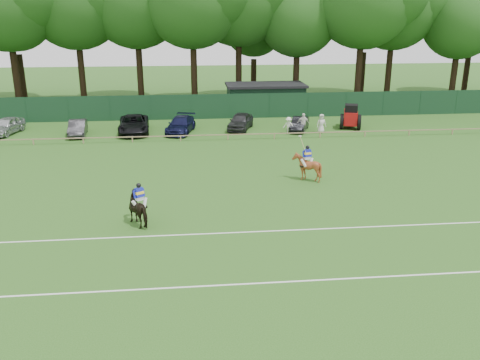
{
  "coord_description": "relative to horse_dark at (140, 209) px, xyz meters",
  "views": [
    {
      "loc": [
        -2.25,
        -23.9,
        10.45
      ],
      "look_at": [
        0.5,
        3.0,
        1.4
      ],
      "focal_mm": 38.0,
      "sensor_mm": 36.0,
      "label": 1
    }
  ],
  "objects": [
    {
      "name": "spectator_mid",
      "position": [
        12.75,
        19.18,
        0.08
      ],
      "size": [
        1.11,
        0.59,
        1.81
      ],
      "primitive_type": "imported",
      "rotation": [
        0.0,
        0.0,
        -0.14
      ],
      "color": "white",
      "rests_on": "ground"
    },
    {
      "name": "pitch_rail",
      "position": [
        4.88,
        17.41,
        -0.38
      ],
      "size": [
        62.1,
        0.1,
        0.5
      ],
      "color": "#997F5B",
      "rests_on": "ground"
    },
    {
      "name": "hatch_grey",
      "position": [
        7.36,
        21.34,
        -0.08
      ],
      "size": [
        3.12,
        4.74,
        1.5
      ],
      "primitive_type": "imported",
      "rotation": [
        0.0,
        0.0,
        -0.33
      ],
      "color": "#2C2C2E",
      "rests_on": "ground"
    },
    {
      "name": "pitch_lines",
      "position": [
        4.88,
        -4.09,
        -0.82
      ],
      "size": [
        60.0,
        5.1,
        0.01
      ],
      "color": "silver",
      "rests_on": "ground"
    },
    {
      "name": "ground",
      "position": [
        4.88,
        -0.59,
        -0.83
      ],
      "size": [
        160.0,
        160.0,
        0.0
      ],
      "primitive_type": "plane",
      "color": "#1E4C14",
      "rests_on": "ground"
    },
    {
      "name": "rider_dark",
      "position": [
        0.01,
        -0.01,
        0.74
      ],
      "size": [
        0.85,
        0.65,
        1.41
      ],
      "rotation": [
        0.0,
        0.0,
        3.75
      ],
      "color": "silver",
      "rests_on": "ground"
    },
    {
      "name": "utility_shed",
      "position": [
        10.88,
        29.41,
        0.71
      ],
      "size": [
        8.4,
        4.4,
        3.04
      ],
      "color": "#14331E",
      "rests_on": "ground"
    },
    {
      "name": "estate_black",
      "position": [
        12.65,
        20.22,
        -0.21
      ],
      "size": [
        2.53,
        3.95,
        1.23
      ],
      "primitive_type": "imported",
      "rotation": [
        0.0,
        0.0,
        -0.36
      ],
      "color": "black",
      "rests_on": "ground"
    },
    {
      "name": "sedan_navy",
      "position": [
        1.88,
        20.53,
        -0.12
      ],
      "size": [
        3.04,
        5.23,
        1.42
      ],
      "primitive_type": "imported",
      "rotation": [
        0.0,
        0.0,
        -0.23
      ],
      "color": "#101234",
      "rests_on": "ground"
    },
    {
      "name": "tractor",
      "position": [
        17.6,
        20.77,
        0.24
      ],
      "size": [
        2.48,
        3.08,
        2.25
      ],
      "rotation": [
        0.0,
        0.0,
        -0.29
      ],
      "color": "#9E0E0F",
      "rests_on": "ground"
    },
    {
      "name": "suv_black",
      "position": [
        -2.29,
        20.82,
        -0.05
      ],
      "size": [
        2.97,
        5.78,
        1.56
      ],
      "primitive_type": "imported",
      "rotation": [
        0.0,
        0.0,
        0.07
      ],
      "color": "black",
      "rests_on": "ground"
    },
    {
      "name": "perimeter_fence",
      "position": [
        4.88,
        26.41,
        0.42
      ],
      "size": [
        92.08,
        0.08,
        2.5
      ],
      "color": "#14351E",
      "rests_on": "ground"
    },
    {
      "name": "horse_dark",
      "position": [
        0.0,
        0.0,
        0.0
      ],
      "size": [
        1.85,
        2.12,
        1.66
      ],
      "primitive_type": "imported",
      "rotation": [
        0.0,
        0.0,
        3.75
      ],
      "color": "black",
      "rests_on": "ground"
    },
    {
      "name": "sedan_silver",
      "position": [
        -13.54,
        21.61,
        -0.09
      ],
      "size": [
        2.6,
        4.62,
        1.48
      ],
      "primitive_type": "imported",
      "rotation": [
        0.0,
        0.0,
        -0.2
      ],
      "color": "#B3B5B8",
      "rests_on": "ground"
    },
    {
      "name": "spectator_right",
      "position": [
        14.41,
        19.11,
        0.03
      ],
      "size": [
        0.87,
        0.6,
        1.71
      ],
      "primitive_type": "imported",
      "rotation": [
        0.0,
        0.0,
        0.07
      ],
      "color": "beige",
      "rests_on": "ground"
    },
    {
      "name": "tree_row",
      "position": [
        6.88,
        34.41,
        -0.83
      ],
      "size": [
        96.0,
        12.0,
        21.0
      ],
      "primitive_type": null,
      "color": "#26561C",
      "rests_on": "ground"
    },
    {
      "name": "rider_chestnut",
      "position": [
        10.08,
        6.12,
        0.84
      ],
      "size": [
        0.97,
        0.51,
        2.05
      ],
      "rotation": [
        0.0,
        0.0,
        3.37
      ],
      "color": "silver",
      "rests_on": "ground"
    },
    {
      "name": "sedan_grey",
      "position": [
        -7.12,
        20.37,
        -0.16
      ],
      "size": [
        1.85,
        4.21,
        1.34
      ],
      "primitive_type": "imported",
      "rotation": [
        0.0,
        0.0,
        0.11
      ],
      "color": "#2A292B",
      "rests_on": "ground"
    },
    {
      "name": "spectator_left",
      "position": [
        11.42,
        19.05,
        -0.07
      ],
      "size": [
        1.12,
        0.91,
        1.51
      ],
      "primitive_type": "imported",
      "rotation": [
        0.0,
        0.0,
        -0.42
      ],
      "color": "white",
      "rests_on": "ground"
    },
    {
      "name": "horse_chestnut",
      "position": [
        10.08,
        6.13,
        0.06
      ],
      "size": [
        1.76,
        1.89,
        1.77
      ],
      "primitive_type": "imported",
      "rotation": [
        0.0,
        0.0,
        3.37
      ],
      "color": "brown",
      "rests_on": "ground"
    }
  ]
}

